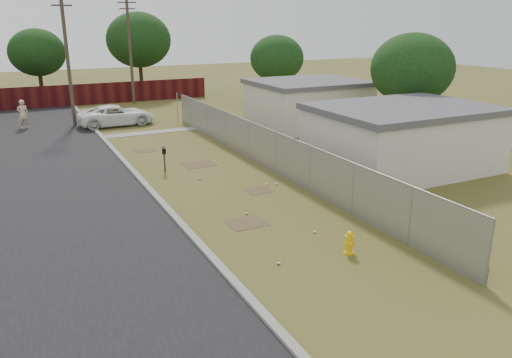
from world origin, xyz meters
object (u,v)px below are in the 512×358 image
fire_hydrant (349,243)px  mailbox (164,153)px  pickup_truck (116,115)px  pedestrian (23,114)px

fire_hydrant → mailbox: (-2.58, 11.24, 0.58)m
fire_hydrant → pickup_truck: size_ratio=0.16×
fire_hydrant → pedestrian: (-8.14, 25.29, 0.60)m
fire_hydrant → mailbox: size_ratio=0.66×
mailbox → pickup_truck: bearing=88.9°
fire_hydrant → pedestrian: bearing=107.8°
pickup_truck → pedestrian: size_ratio=2.62×
fire_hydrant → pickup_truck: (-2.34, 23.57, 0.34)m
pickup_truck → fire_hydrant: bearing=-177.0°
fire_hydrant → pickup_truck: pickup_truck is taller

